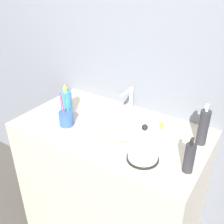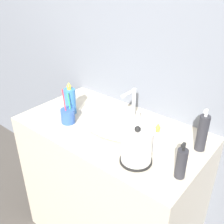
{
  "view_description": "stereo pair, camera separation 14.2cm",
  "coord_description": "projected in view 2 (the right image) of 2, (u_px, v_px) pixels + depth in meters",
  "views": [
    {
      "loc": [
        0.69,
        -0.75,
        1.7
      ],
      "look_at": [
        0.01,
        0.3,
        1.02
      ],
      "focal_mm": 42.0,
      "sensor_mm": 36.0,
      "label": 1
    },
    {
      "loc": [
        0.8,
        -0.67,
        1.7
      ],
      "look_at": [
        0.01,
        0.3,
        1.02
      ],
      "focal_mm": 42.0,
      "sensor_mm": 36.0,
      "label": 2
    }
  ],
  "objects": [
    {
      "name": "faucet",
      "position": [
        133.0,
        102.0,
        1.53
      ],
      "size": [
        0.06,
        0.13,
        0.18
      ],
      "color": "silver",
      "rests_on": "vanity_counter"
    },
    {
      "name": "vanity_counter",
      "position": [
        111.0,
        187.0,
        1.7
      ],
      "size": [
        1.07,
        0.6,
        0.92
      ],
      "color": "#B7AD99",
      "rests_on": "ground_plane"
    },
    {
      "name": "shampoo_bottle",
      "position": [
        181.0,
        163.0,
        1.09
      ],
      "size": [
        0.05,
        0.05,
        0.18
      ],
      "color": "#28282D",
      "rests_on": "vanity_counter"
    },
    {
      "name": "toothbrush_cup",
      "position": [
        68.0,
        116.0,
        1.5
      ],
      "size": [
        0.08,
        0.08,
        0.21
      ],
      "color": "#2D519E",
      "rests_on": "vanity_counter"
    },
    {
      "name": "hand_cream_bottle",
      "position": [
        157.0,
        140.0,
        1.27
      ],
      "size": [
        0.06,
        0.06,
        0.15
      ],
      "color": "white",
      "rests_on": "vanity_counter"
    },
    {
      "name": "lotion_bottle",
      "position": [
        202.0,
        133.0,
        1.25
      ],
      "size": [
        0.05,
        0.05,
        0.22
      ],
      "color": "#28282D",
      "rests_on": "vanity_counter"
    },
    {
      "name": "electric_kettle",
      "position": [
        137.0,
        148.0,
        1.18
      ],
      "size": [
        0.15,
        0.15,
        0.19
      ],
      "color": "black",
      "rests_on": "vanity_counter"
    },
    {
      "name": "sink_basin",
      "position": [
        114.0,
        124.0,
        1.45
      ],
      "size": [
        0.42,
        0.27,
        0.06
      ],
      "color": "white",
      "rests_on": "vanity_counter"
    },
    {
      "name": "wall_back",
      "position": [
        146.0,
        48.0,
        1.51
      ],
      "size": [
        6.0,
        0.04,
        2.6
      ],
      "color": "slate",
      "rests_on": "ground_plane"
    },
    {
      "name": "mouthwash_bottle",
      "position": [
        70.0,
        101.0,
        1.59
      ],
      "size": [
        0.07,
        0.07,
        0.2
      ],
      "color": "#3370B7",
      "rests_on": "vanity_counter"
    }
  ]
}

